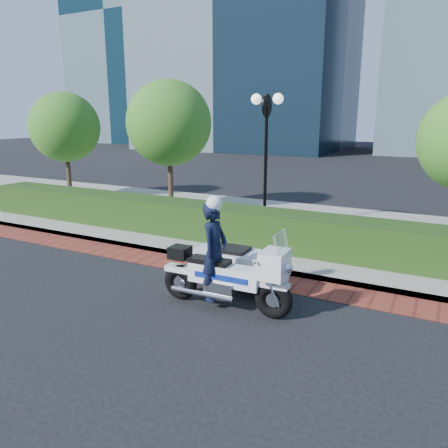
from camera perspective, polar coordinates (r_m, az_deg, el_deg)
The scene contains 9 objects.
ground at distance 10.34m, azimuth -11.46°, elevation -7.36°, with size 120.00×120.00×0.00m, color black.
brick_strip at distance 11.46m, azimuth -6.71°, elevation -5.01°, with size 60.00×1.00×0.01m, color maroon.
sidewalk at distance 15.19m, azimuth 2.95°, elevation 0.09°, with size 60.00×8.00×0.15m, color gray.
hedge_main at distance 12.98m, azimuth -1.52°, elevation 0.32°, with size 18.00×1.20×1.00m, color black.
lamppost at distance 13.64m, azimuth 5.52°, elevation 10.74°, with size 1.02×0.70×4.21m.
tree_a at distance 20.61m, azimuth -20.08°, elevation 11.78°, with size 3.00×3.00×4.58m.
tree_b at distance 16.95m, azimuth -7.20°, elevation 12.92°, with size 3.20×3.20×4.89m.
tower_far_left at distance 69.34m, azimuth -11.16°, elevation 24.76°, with size 16.00×14.00×34.00m, color black.
police_motorcycle at distance 8.91m, azimuth 0.55°, elevation -5.30°, with size 2.78×1.96×2.25m.
Camera 1 is at (6.23, -7.37, 3.71)m, focal length 35.00 mm.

